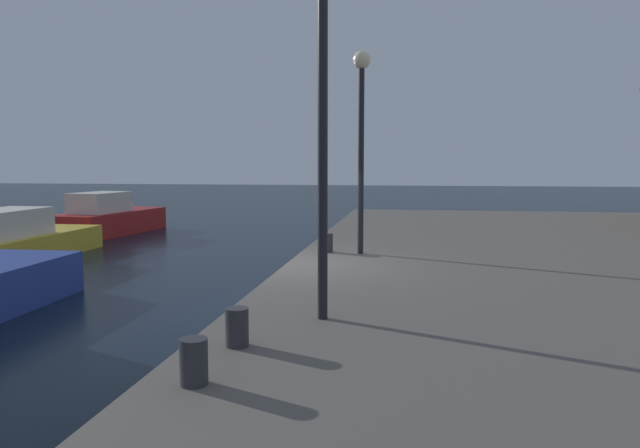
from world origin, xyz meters
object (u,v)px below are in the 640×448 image
Objects in this scene: lamp_post_near_edge at (323,78)px; motorboat_red at (108,218)px; bollard_north at (237,327)px; motorboat_yellow at (11,242)px; bollard_center at (194,362)px; lamp_post_mid_promenade at (361,116)px; bollard_south at (327,243)px.

motorboat_red is at bearing 126.60° from lamp_post_near_edge.
motorboat_red is at bearing 122.44° from bollard_north.
motorboat_yellow reaches higher than bollard_center.
lamp_post_near_edge is 3.01m from bollard_north.
bollard_north is (8.99, -8.75, 0.47)m from motorboat_yellow.
lamp_post_near_edge reaches higher than bollard_north.
lamp_post_mid_promenade is (0.00, 5.24, -0.03)m from lamp_post_near_edge.
bollard_south is at bearing 172.17° from lamp_post_mid_promenade.
lamp_post_near_edge is (10.25, -13.80, 3.07)m from motorboat_red.
motorboat_yellow is 13.30m from bollard_center.
motorboat_yellow is at bearing 166.23° from bollard_south.
bollard_north is at bearing -96.25° from lamp_post_mid_promenade.
motorboat_yellow is 1.45× the size of lamp_post_mid_promenade.
bollard_north is 1.00× the size of bollard_south.
bollard_south is (9.54, -8.47, 0.40)m from motorboat_red.
motorboat_yellow is (0.56, -6.27, -0.07)m from motorboat_red.
motorboat_red is 12.71× the size of bollard_south.
lamp_post_near_edge is 6.00m from bollard_south.
motorboat_yellow is at bearing 135.76° from bollard_north.
motorboat_red is at bearing 138.41° from bollard_south.
lamp_post_near_edge is at bearing 59.90° from bollard_north.
lamp_post_mid_promenade is 10.29× the size of bollard_south.
bollard_center is at bearing -108.22° from lamp_post_near_edge.
bollard_center is at bearing -47.75° from motorboat_yellow.
lamp_post_mid_promenade is (10.25, -8.57, 3.03)m from motorboat_red.
lamp_post_mid_promenade is 10.29× the size of bollard_center.
motorboat_red is at bearing 120.51° from bollard_center.
bollard_center is at bearing -92.78° from bollard_north.
lamp_post_mid_promenade is 2.73m from bollard_south.
bollard_north and bollard_south have the same top height.
motorboat_yellow is 1.43× the size of lamp_post_near_edge.
lamp_post_mid_promenade reaches higher than bollard_south.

